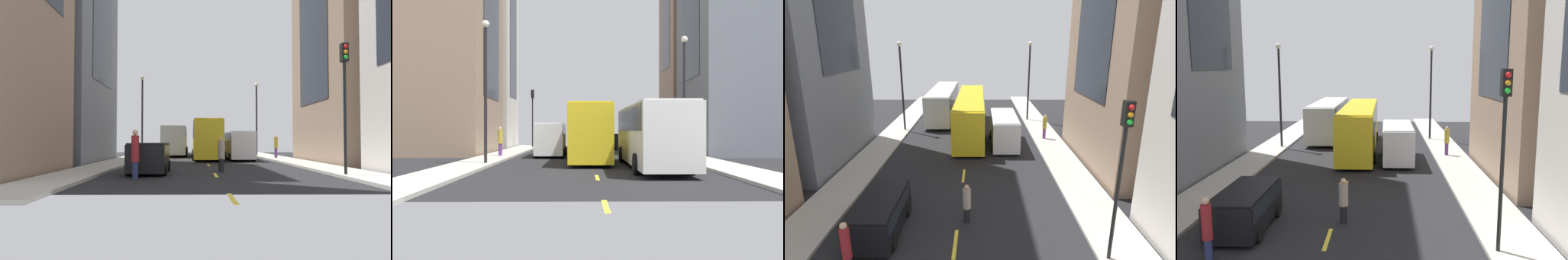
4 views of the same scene
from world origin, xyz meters
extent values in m
plane|color=black|center=(0.00, 0.00, 0.00)|extent=(40.45, 40.45, 0.00)
cube|color=#B2ADA3|center=(-6.98, 0.00, 0.07)|extent=(2.48, 44.00, 0.15)
cube|color=#B2ADA3|center=(6.98, 0.00, 0.07)|extent=(2.48, 44.00, 0.15)
cube|color=yellow|center=(0.00, -21.00, 0.01)|extent=(0.16, 2.00, 0.01)
cube|color=yellow|center=(0.00, -14.00, 0.01)|extent=(0.16, 2.00, 0.01)
cube|color=yellow|center=(0.00, -7.00, 0.01)|extent=(0.16, 2.00, 0.01)
cube|color=yellow|center=(0.00, 0.00, 0.01)|extent=(0.16, 2.00, 0.01)
cube|color=yellow|center=(0.00, 7.00, 0.01)|extent=(0.16, 2.00, 0.01)
cube|color=yellow|center=(0.00, 14.00, 0.01)|extent=(0.16, 2.00, 0.01)
cube|color=yellow|center=(0.00, 21.00, 0.01)|extent=(0.16, 2.00, 0.01)
cube|color=beige|center=(12.09, -16.11, 12.51)|extent=(7.33, 8.22, 25.03)
cube|color=#1E232D|center=(12.09, -16.11, 12.51)|extent=(7.40, 4.52, 13.76)
cube|color=#937760|center=(13.20, -4.54, 10.54)|extent=(9.55, 11.04, 21.08)
cube|color=#1E232D|center=(13.20, -4.54, 10.54)|extent=(9.64, 6.07, 11.60)
cube|color=silver|center=(-3.09, 9.16, 1.77)|extent=(2.55, 12.20, 3.00)
cube|color=black|center=(-3.09, 9.16, 2.62)|extent=(2.60, 11.22, 1.20)
cube|color=beige|center=(-3.09, 9.16, 3.31)|extent=(2.45, 11.71, 0.08)
cylinder|color=black|center=(-4.26, 12.94, 0.50)|extent=(0.46, 1.00, 1.00)
cylinder|color=black|center=(-1.91, 12.94, 0.50)|extent=(0.46, 1.00, 1.00)
cylinder|color=black|center=(-4.26, 5.38, 0.50)|extent=(0.46, 1.00, 1.00)
cylinder|color=black|center=(-1.91, 5.38, 0.50)|extent=(0.46, 1.00, 1.00)
cube|color=yellow|center=(0.20, 2.92, 1.86)|extent=(2.45, 14.15, 3.30)
cube|color=black|center=(0.20, 2.92, 2.72)|extent=(2.50, 13.02, 1.48)
cube|color=gold|center=(0.20, 2.92, 3.55)|extent=(2.35, 13.59, 0.08)
cylinder|color=black|center=(-0.93, 7.31, 0.38)|extent=(0.44, 0.76, 0.76)
cylinder|color=black|center=(1.32, 7.31, 0.38)|extent=(0.44, 0.76, 0.76)
cylinder|color=black|center=(-0.93, -1.46, 0.38)|extent=(0.44, 0.76, 0.76)
cylinder|color=black|center=(1.32, -1.46, 0.38)|extent=(0.44, 0.76, 0.76)
cube|color=white|center=(3.06, -0.74, 1.35)|extent=(2.05, 5.84, 2.30)
cube|color=black|center=(3.06, -0.74, 2.10)|extent=(2.09, 5.38, 0.69)
cube|color=silver|center=(3.06, -0.74, 2.54)|extent=(1.97, 5.61, 0.08)
cylinder|color=black|center=(2.12, 1.07, 0.36)|extent=(0.37, 0.72, 0.72)
cylinder|color=black|center=(4.01, 1.07, 0.36)|extent=(0.37, 0.72, 0.72)
cylinder|color=black|center=(2.12, -2.55, 0.36)|extent=(0.37, 0.72, 0.72)
cylinder|color=black|center=(4.01, -2.55, 0.36)|extent=(0.37, 0.72, 0.72)
cube|color=black|center=(-3.46, -12.99, 0.86)|extent=(1.86, 4.22, 1.38)
cube|color=black|center=(-3.46, -12.99, 1.21)|extent=(1.90, 3.89, 0.58)
cube|color=black|center=(-3.46, -12.99, 1.59)|extent=(1.79, 4.06, 0.08)
cylinder|color=black|center=(-4.32, -11.68, 0.31)|extent=(0.34, 0.62, 0.62)
cylinder|color=black|center=(-2.61, -11.68, 0.31)|extent=(0.34, 0.62, 0.62)
cylinder|color=black|center=(-4.32, -14.30, 0.31)|extent=(0.34, 0.62, 0.62)
cylinder|color=black|center=(-2.61, -14.30, 0.31)|extent=(0.34, 0.62, 0.62)
cylinder|color=navy|center=(-3.77, -15.86, 0.39)|extent=(0.26, 0.26, 0.78)
cylinder|color=maroon|center=(-3.77, -15.86, 1.38)|extent=(0.35, 0.35, 1.21)
sphere|color=tan|center=(-3.77, -15.86, 2.12)|extent=(0.26, 0.26, 0.26)
cylinder|color=#593372|center=(6.70, 0.59, 0.60)|extent=(0.27, 0.27, 0.90)
cylinder|color=gold|center=(6.70, 0.59, 1.56)|extent=(0.36, 0.36, 1.01)
sphere|color=beige|center=(6.70, 0.59, 2.17)|extent=(0.21, 0.21, 0.21)
cylinder|color=black|center=(0.44, -12.29, 0.37)|extent=(0.30, 0.30, 0.74)
cylinder|color=gray|center=(0.44, -12.29, 1.23)|extent=(0.40, 0.40, 0.97)
sphere|color=tan|center=(0.44, -12.29, 1.82)|extent=(0.23, 0.23, 0.23)
cylinder|color=black|center=(6.14, -15.07, 2.85)|extent=(0.14, 0.14, 5.40)
cube|color=black|center=(6.14, -15.07, 6.00)|extent=(0.32, 0.32, 0.90)
sphere|color=red|center=(6.14, -15.25, 6.25)|extent=(0.20, 0.20, 0.20)
sphere|color=orange|center=(6.14, -15.25, 6.00)|extent=(0.20, 0.20, 0.20)
sphere|color=green|center=(6.14, -15.25, 5.75)|extent=(0.20, 0.20, 0.20)
cylinder|color=black|center=(-6.24, 3.46, 4.08)|extent=(0.18, 0.18, 7.86)
sphere|color=silver|center=(-6.24, 3.46, 8.19)|extent=(0.44, 0.44, 0.44)
cylinder|color=black|center=(6.24, 7.52, 4.08)|extent=(0.18, 0.18, 7.86)
sphere|color=silver|center=(6.24, 7.52, 8.19)|extent=(0.44, 0.44, 0.44)
camera|label=1|loc=(-1.24, -31.28, 1.75)|focal=31.34mm
camera|label=2|loc=(0.62, 32.69, 2.08)|focal=39.96mm
camera|label=3|loc=(1.07, -25.33, 8.37)|focal=28.28mm
camera|label=4|loc=(2.16, -28.40, 6.47)|focal=36.84mm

